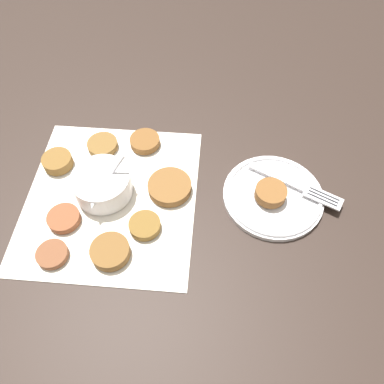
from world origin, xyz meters
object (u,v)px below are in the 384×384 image
fritter_on_plate (271,193)px  fork (304,189)px  serving_plate (273,195)px  sauce_bowl (103,186)px

fritter_on_plate → fork: size_ratio=0.33×
serving_plate → fork: size_ratio=1.06×
sauce_bowl → fritter_on_plate: size_ratio=2.01×
sauce_bowl → serving_plate: size_ratio=0.62×
sauce_bowl → fork: size_ratio=0.66×
serving_plate → fritter_on_plate: 0.02m
serving_plate → fork: (-0.01, 0.06, 0.01)m
serving_plate → sauce_bowl: bearing=-85.6°
fork → fritter_on_plate: bearing=-71.9°
serving_plate → fritter_on_plate: fritter_on_plate is taller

